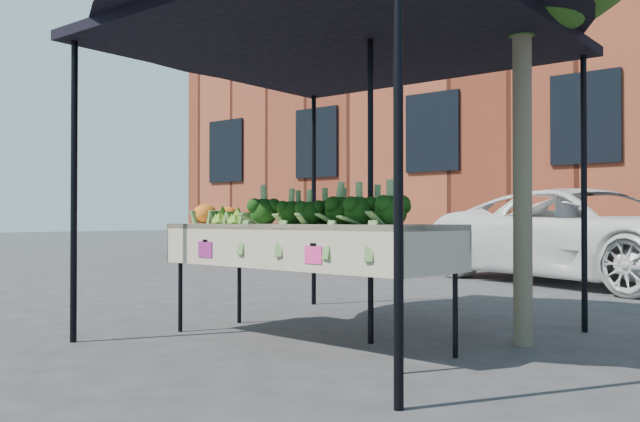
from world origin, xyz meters
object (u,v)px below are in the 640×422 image
(table, at_px, (303,284))
(vehicle, at_px, (589,111))
(street_tree, at_px, (522,74))
(canopy, at_px, (340,165))

(table, xyz_separation_m, vehicle, (0.27, 6.12, 2.05))
(vehicle, relative_size, street_tree, 1.24)
(vehicle, distance_m, street_tree, 5.31)
(table, height_order, canopy, canopy)
(canopy, height_order, street_tree, street_tree)
(table, distance_m, canopy, 1.00)
(canopy, height_order, vehicle, vehicle)
(vehicle, bearing_deg, table, -159.62)
(canopy, relative_size, vehicle, 0.63)
(vehicle, bearing_deg, street_tree, -145.49)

